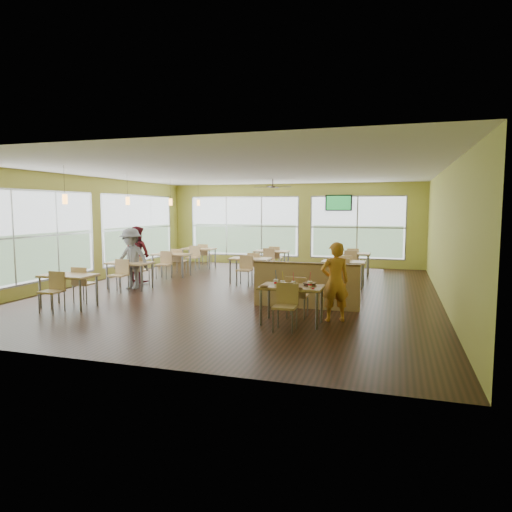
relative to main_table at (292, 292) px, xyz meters
name	(u,v)px	position (x,y,z in m)	size (l,w,h in m)	color
room	(244,233)	(-2.00, 3.00, 0.97)	(12.00, 12.04, 3.20)	black
window_bays	(200,230)	(-4.65, 6.08, 0.85)	(9.24, 10.24, 2.38)	white
main_table	(292,292)	(0.00, 0.00, 0.00)	(1.22, 1.52, 0.87)	tan
half_wall_divider	(306,285)	(0.00, 1.45, -0.11)	(2.40, 0.14, 1.04)	tan
dining_tables	(229,260)	(-3.05, 4.71, 0.00)	(6.92, 8.72, 0.87)	tan
pendant_lights	(150,201)	(-5.20, 3.68, 1.82)	(0.11, 7.31, 0.86)	#2D2119
ceiling_fan	(273,187)	(-2.00, 6.00, 2.32)	(1.25, 1.25, 0.29)	#2D2119
tv_backwall	(339,203)	(-0.20, 8.90, 1.82)	(1.00, 0.07, 0.60)	black
man_plaid	(335,282)	(0.77, 0.48, 0.16)	(0.58, 0.38, 1.59)	orange
patron_maroon	(137,254)	(-5.59, 3.55, 0.23)	(0.83, 0.65, 1.71)	maroon
patron_grey	(131,259)	(-5.14, 2.50, 0.22)	(1.10, 0.63, 1.70)	slate
cup_blue	(276,282)	(-0.30, -0.08, 0.19)	(0.09, 0.09, 0.34)	white
cup_yellow	(283,284)	(-0.13, -0.20, 0.19)	(0.09, 0.09, 0.33)	white
cup_red_near	(293,284)	(0.06, -0.13, 0.18)	(0.09, 0.09, 0.31)	white
cup_red_far	(310,284)	(0.37, -0.08, 0.19)	(0.09, 0.09, 0.32)	white
food_basket	(310,284)	(0.33, 0.12, 0.15)	(0.27, 0.27, 0.06)	black
ketchup_cup	(313,288)	(0.46, -0.23, 0.13)	(0.05, 0.05, 0.02)	#B90B12
wrapper_left	(264,286)	(-0.48, -0.30, 0.14)	(0.18, 0.16, 0.05)	olive
wrapper_mid	(293,284)	(0.02, 0.03, 0.14)	(0.20, 0.18, 0.05)	olive
wrapper_right	(299,288)	(0.21, -0.29, 0.14)	(0.15, 0.13, 0.04)	olive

